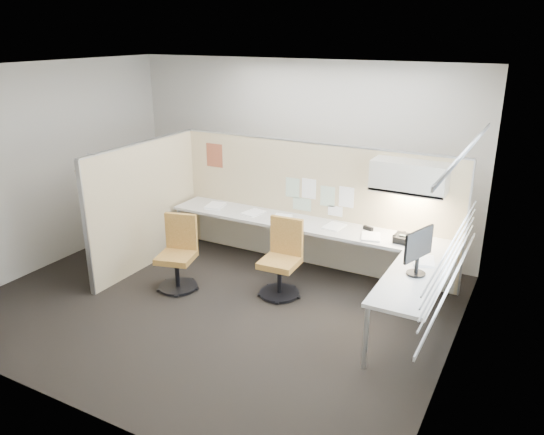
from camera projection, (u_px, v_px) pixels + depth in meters
The scene contains 27 objects.
floor at pixel (218, 301), 6.59m from camera, with size 5.50×4.50×0.01m, color black.
ceiling at pixel (209, 68), 5.65m from camera, with size 5.50×4.50×0.01m, color white.
wall_back at pixel (298, 155), 7.98m from camera, with size 5.50×0.02×2.80m, color beige.
wall_front at pixel (56, 266), 4.25m from camera, with size 5.50×0.02×2.80m, color beige.
wall_left at pixel (49, 166), 7.34m from camera, with size 0.02×4.50×2.80m, color beige.
wall_right at pixel (461, 235), 4.89m from camera, with size 0.02×4.50×2.80m, color beige.
window_pane at pixel (460, 219), 4.85m from camera, with size 0.01×2.80×1.30m, color #A8B3C3.
partition_back at pixel (313, 205), 7.38m from camera, with size 4.10×0.06×1.75m, color beige.
partition_left at pixel (146, 205), 7.38m from camera, with size 0.06×2.20×1.75m, color beige.
desk at pixel (324, 240), 6.90m from camera, with size 4.00×2.07×0.73m.
overhead_bin at pixel (409, 177), 6.39m from camera, with size 0.90×0.36×0.38m, color beige.
task_light_strip at pixel (408, 194), 6.46m from camera, with size 0.60×0.06×0.02m, color #FFEABF.
pinned_papers at pixel (317, 196), 7.26m from camera, with size 1.01×0.00×0.47m.
poster at pixel (214, 155), 7.88m from camera, with size 0.28×0.00×0.35m, color #E44D1C.
chair_left at pixel (178, 255), 6.83m from camera, with size 0.54×0.56×0.95m.
chair_right at pixel (282, 261), 6.65m from camera, with size 0.51×0.51×0.96m.
monitor at pixel (418, 249), 5.53m from camera, with size 0.20×0.47×0.51m.
phone at pixel (402, 239), 6.46m from camera, with size 0.23×0.21×0.12m.
stapler at pixel (368, 228), 6.87m from camera, with size 0.14×0.04×0.05m, color black.
tape_dispenser at pixel (402, 234), 6.65m from camera, with size 0.10×0.06×0.06m, color black.
coat_hook at pixel (90, 182), 6.51m from camera, with size 0.18×0.45×1.35m.
paper_stack_0 at pixel (215, 206), 7.77m from camera, with size 0.23×0.30×0.03m, color white.
paper_stack_1 at pixel (254, 213), 7.49m from camera, with size 0.23×0.30×0.02m, color white.
paper_stack_2 at pixel (281, 219), 7.22m from camera, with size 0.23×0.30×0.05m, color white.
paper_stack_3 at pixel (334, 226), 6.99m from camera, with size 0.23×0.30×0.01m, color white.
paper_stack_4 at pixel (371, 237), 6.62m from camera, with size 0.23×0.30×0.03m, color white.
paper_stack_5 at pixel (424, 261), 5.94m from camera, with size 0.23×0.30×0.02m, color white.
Camera 1 is at (3.37, -4.84, 3.19)m, focal length 35.00 mm.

